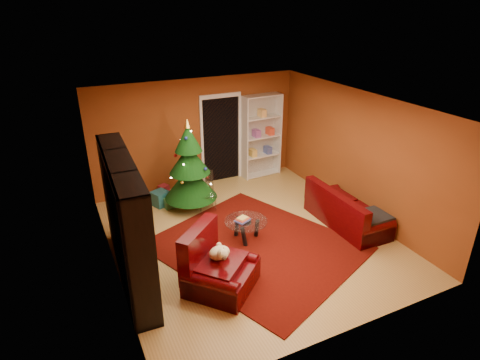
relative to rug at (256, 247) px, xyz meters
name	(u,v)px	position (x,y,z in m)	size (l,w,h in m)	color
floor	(249,238)	(0.03, 0.37, -0.03)	(5.00, 5.50, 0.05)	#B08E48
ceiling	(250,103)	(0.03, 0.37, 2.62)	(5.00, 5.50, 0.05)	silver
wall_back	(197,133)	(0.03, 3.15, 1.29)	(5.00, 0.05, 2.60)	brown
wall_left	(105,204)	(-2.50, 0.37, 1.29)	(0.05, 5.50, 2.60)	brown
wall_right	(359,154)	(2.55, 0.37, 1.29)	(0.05, 5.50, 2.60)	brown
doorway	(221,140)	(0.63, 3.10, 1.04)	(1.06, 0.60, 2.16)	black
rug	(256,247)	(0.00, 0.00, 0.00)	(2.94, 3.44, 0.02)	#510C05
media_unit	(126,221)	(-2.25, 0.16, 1.03)	(0.41, 2.71, 2.07)	black
christmas_tree	(190,166)	(-0.56, 2.02, 0.97)	(1.14, 1.14, 2.02)	#0A330B
gift_box_teal	(160,198)	(-1.16, 2.41, 0.15)	(0.33, 0.33, 0.33)	#1C5D69
gift_box_green	(169,202)	(-1.01, 2.22, 0.11)	(0.24, 0.24, 0.24)	#2F713A
gift_box_red	(164,189)	(-0.93, 2.96, 0.09)	(0.20, 0.20, 0.20)	maroon
white_bookshelf	(261,136)	(1.67, 2.94, 1.04)	(1.00, 0.36, 2.16)	white
armchair	(221,266)	(-1.04, -0.77, 0.41)	(1.06, 1.06, 0.83)	#350205
dog	(219,253)	(-1.03, -0.70, 0.61)	(0.40, 0.30, 0.27)	beige
sofa	(348,207)	(2.05, -0.04, 0.39)	(1.84, 0.83, 0.79)	#350205
coffee_table	(246,230)	(-0.07, 0.32, 0.20)	(0.81, 0.81, 0.51)	gray
acrylic_chair	(206,194)	(-0.31, 1.75, 0.38)	(0.39, 0.43, 0.77)	#66605B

